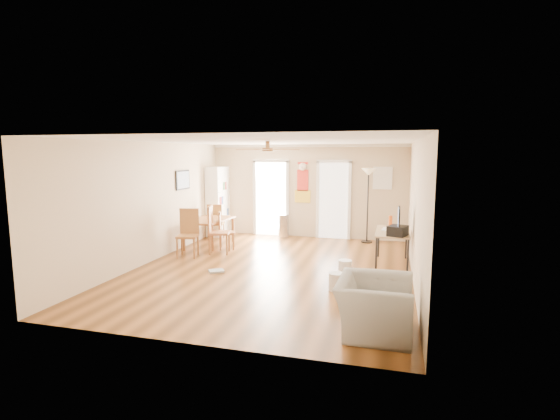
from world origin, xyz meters
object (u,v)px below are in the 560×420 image
(armchair, at_px, (374,306))
(torchiere_lamp, at_px, (368,206))
(dining_chair_far, at_px, (216,222))
(dining_table, at_px, (210,233))
(dining_chair_right_b, at_px, (219,230))
(bookshelf, at_px, (218,201))
(wastebasket_b, at_px, (336,282))
(wastebasket_a, at_px, (345,268))
(trash_can, at_px, (284,226))
(computer_desk, at_px, (392,248))
(dining_chair_near, at_px, (187,233))
(dining_chair_right_a, at_px, (227,231))
(printer, at_px, (398,231))

(armchair, bearing_deg, torchiere_lamp, 5.82)
(dining_chair_far, distance_m, armchair, 6.77)
(dining_table, xyz_separation_m, torchiere_lamp, (3.85, 1.51, 0.63))
(dining_chair_right_b, bearing_deg, bookshelf, 9.69)
(bookshelf, xyz_separation_m, wastebasket_b, (3.97, -4.06, -0.83))
(dining_chair_right_b, bearing_deg, torchiere_lamp, -71.43)
(dining_table, bearing_deg, wastebasket_a, -24.80)
(wastebasket_a, bearing_deg, bookshelf, 142.12)
(trash_can, height_order, wastebasket_a, trash_can)
(dining_chair_right_b, distance_m, computer_desk, 3.96)
(bookshelf, bearing_deg, dining_chair_near, -69.47)
(computer_desk, bearing_deg, dining_chair_far, 162.10)
(dining_chair_right_a, xyz_separation_m, torchiere_lamp, (3.30, 1.68, 0.52))
(torchiere_lamp, height_order, armchair, torchiere_lamp)
(dining_table, height_order, dining_chair_far, dining_chair_far)
(wastebasket_b, bearing_deg, armchair, -65.55)
(torchiere_lamp, xyz_separation_m, printer, (0.75, -2.64, -0.15))
(wastebasket_a, bearing_deg, torchiere_lamp, 86.11)
(dining_chair_right_a, relative_size, dining_chair_near, 0.85)
(dining_chair_near, height_order, armchair, dining_chair_near)
(dining_chair_near, distance_m, wastebasket_b, 3.92)
(trash_can, relative_size, wastebasket_a, 2.14)
(dining_chair_near, relative_size, wastebasket_b, 3.51)
(torchiere_lamp, relative_size, wastebasket_b, 6.39)
(printer, xyz_separation_m, wastebasket_a, (-0.97, -0.54, -0.68))
(dining_table, relative_size, trash_can, 2.17)
(printer, xyz_separation_m, wastebasket_b, (-1.01, -1.48, -0.68))
(dining_chair_far, bearing_deg, torchiere_lamp, 177.60)
(dining_chair_right_a, bearing_deg, dining_chair_near, 130.47)
(wastebasket_a, bearing_deg, printer, 29.23)
(dining_chair_far, distance_m, printer, 5.22)
(dining_chair_right_b, xyz_separation_m, printer, (4.05, -0.50, 0.27))
(dining_chair_near, relative_size, armchair, 0.98)
(torchiere_lamp, relative_size, armchair, 1.78)
(trash_can, bearing_deg, dining_chair_far, -158.35)
(dining_chair_far, xyz_separation_m, printer, (4.80, -2.01, 0.35))
(wastebasket_b, height_order, armchair, armchair)
(torchiere_lamp, bearing_deg, trash_can, 178.51)
(dining_chair_right_a, xyz_separation_m, wastebasket_a, (3.08, -1.51, -0.31))
(trash_can, height_order, printer, printer)
(dining_chair_right_a, bearing_deg, armchair, -155.89)
(dining_chair_right_b, relative_size, torchiere_lamp, 0.57)
(dining_table, bearing_deg, torchiere_lamp, 21.38)
(bookshelf, distance_m, computer_desk, 5.35)
(dining_table, bearing_deg, trash_can, 45.48)
(dining_table, xyz_separation_m, wastebasket_b, (3.59, -2.61, -0.20))
(dining_chair_right_b, relative_size, printer, 2.89)
(bookshelf, relative_size, computer_desk, 1.44)
(wastebasket_a, xyz_separation_m, wastebasket_b, (-0.04, -0.94, 0.00))
(dining_chair_right_a, bearing_deg, dining_table, 53.70)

